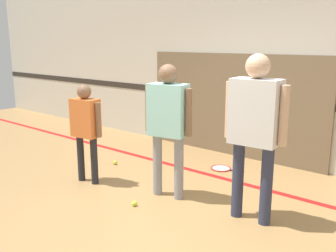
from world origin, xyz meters
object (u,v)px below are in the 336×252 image
at_px(person_student_left, 86,123).
at_px(tennis_ball_by_spare_racket, 235,165).
at_px(tennis_ball_near_instructor, 134,203).
at_px(tennis_ball_stray_left, 115,163).
at_px(racket_spare_on_floor, 222,168).
at_px(person_instructor, 168,117).
at_px(person_student_right, 255,121).

height_order(person_student_left, tennis_ball_by_spare_racket, person_student_left).
relative_size(tennis_ball_near_instructor, tennis_ball_by_spare_racket, 1.00).
relative_size(tennis_ball_by_spare_racket, tennis_ball_stray_left, 1.00).
relative_size(racket_spare_on_floor, tennis_ball_stray_left, 8.25).
bearing_deg(tennis_ball_by_spare_racket, tennis_ball_near_instructor, -96.10).
bearing_deg(person_instructor, tennis_ball_near_instructor, -115.04).
bearing_deg(tennis_ball_near_instructor, tennis_ball_stray_left, 145.59).
xyz_separation_m(person_student_left, racket_spare_on_floor, (1.19, 1.68, -0.85)).
xyz_separation_m(person_student_left, tennis_ball_by_spare_racket, (1.30, 1.89, -0.83)).
height_order(person_student_right, tennis_ball_by_spare_racket, person_student_right).
bearing_deg(person_student_left, tennis_ball_stray_left, 101.09).
bearing_deg(person_student_right, racket_spare_on_floor, -51.52).
xyz_separation_m(person_instructor, tennis_ball_by_spare_racket, (0.10, 1.56, -1.02)).
relative_size(tennis_ball_near_instructor, tennis_ball_stray_left, 1.00).
relative_size(person_student_left, tennis_ball_by_spare_racket, 21.13).
xyz_separation_m(racket_spare_on_floor, tennis_ball_stray_left, (-1.46, -0.92, 0.02)).
distance_m(person_student_left, racket_spare_on_floor, 2.23).
distance_m(person_student_left, person_student_right, 2.38).
bearing_deg(person_student_right, person_student_left, 6.58).
distance_m(person_student_right, tennis_ball_by_spare_racket, 2.11).
bearing_deg(tennis_ball_stray_left, racket_spare_on_floor, 32.18).
relative_size(person_student_left, person_student_right, 0.76).
height_order(person_instructor, tennis_ball_stray_left, person_instructor).
xyz_separation_m(person_student_left, person_student_right, (2.33, 0.42, 0.28)).
bearing_deg(tennis_ball_by_spare_racket, person_student_left, -124.42).
relative_size(racket_spare_on_floor, tennis_ball_near_instructor, 8.25).
distance_m(person_instructor, tennis_ball_stray_left, 1.84).
bearing_deg(racket_spare_on_floor, tennis_ball_near_instructor, -98.43).
bearing_deg(tennis_ball_by_spare_racket, tennis_ball_stray_left, -144.24).
xyz_separation_m(person_student_left, tennis_ball_stray_left, (-0.27, 0.76, -0.83)).
relative_size(person_student_right, tennis_ball_by_spare_racket, 27.96).
relative_size(person_student_left, tennis_ball_near_instructor, 21.13).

